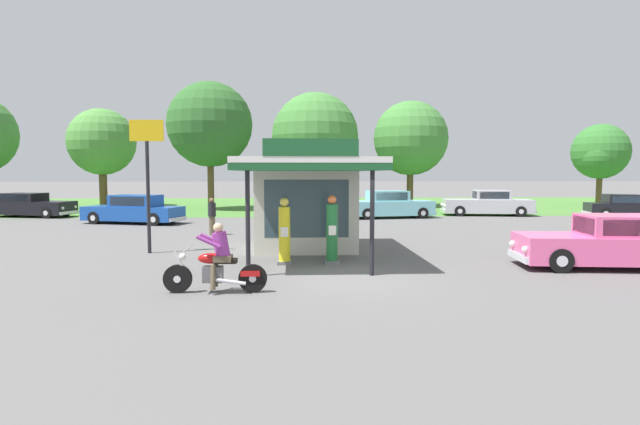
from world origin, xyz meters
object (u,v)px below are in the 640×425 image
at_px(gas_pump_nearside, 284,234).
at_px(parked_car_back_row_far_right, 29,206).
at_px(featured_classic_sedan, 616,244).
at_px(parked_car_back_row_centre_left, 629,207).
at_px(bystander_strolling_foreground, 212,216).
at_px(parked_car_back_row_right, 134,210).
at_px(parked_car_back_row_centre_right, 390,205).
at_px(roadside_pole_sign, 147,162).
at_px(parked_car_second_row_spare, 488,204).
at_px(gas_pump_offside, 332,232).
at_px(motorcycle_with_rider, 217,264).

height_order(gas_pump_nearside, parked_car_back_row_far_right, gas_pump_nearside).
height_order(gas_pump_nearside, featured_classic_sedan, gas_pump_nearside).
relative_size(parked_car_back_row_centre_left, bystander_strolling_foreground, 3.19).
bearing_deg(parked_car_back_row_right, gas_pump_nearside, -57.06).
bearing_deg(parked_car_back_row_centre_right, bystander_strolling_foreground, -139.37).
height_order(parked_car_back_row_centre_left, parked_car_back_row_far_right, parked_car_back_row_far_right).
height_order(gas_pump_nearside, parked_car_back_row_centre_left, gas_pump_nearside).
bearing_deg(parked_car_back_row_far_right, roadside_pole_sign, -52.72).
bearing_deg(parked_car_second_row_spare, gas_pump_offside, -123.85).
bearing_deg(parked_car_second_row_spare, motorcycle_with_rider, -124.80).
height_order(featured_classic_sedan, roadside_pole_sign, roadside_pole_sign).
xyz_separation_m(parked_car_back_row_right, parked_car_second_row_spare, (20.81, 4.07, 0.02)).
bearing_deg(motorcycle_with_rider, parked_car_back_row_centre_left, 39.39).
bearing_deg(motorcycle_with_rider, parked_car_back_row_far_right, 124.78).
xyz_separation_m(gas_pump_nearside, parked_car_back_row_far_right, (-15.85, 17.18, -0.21)).
bearing_deg(parked_car_back_row_right, featured_classic_sedan, -38.12).
xyz_separation_m(gas_pump_nearside, featured_classic_sedan, (9.36, -1.13, -0.20)).
height_order(parked_car_back_row_right, bystander_strolling_foreground, bystander_strolling_foreground).
xyz_separation_m(motorcycle_with_rider, parked_car_second_row_spare, (14.07, 20.25, 0.07)).
xyz_separation_m(featured_classic_sedan, parked_car_back_row_far_right, (-25.21, 18.31, -0.01)).
xyz_separation_m(motorcycle_with_rider, parked_car_back_row_centre_left, (21.61, 17.75, -0.01)).
height_order(motorcycle_with_rider, parked_car_back_row_centre_right, parked_car_back_row_centre_right).
xyz_separation_m(parked_car_back_row_far_right, roadside_pole_sign, (11.28, -14.82, 2.36)).
xyz_separation_m(featured_classic_sedan, bystander_strolling_foreground, (-12.60, 8.41, 0.15)).
distance_m(motorcycle_with_rider, parked_car_second_row_spare, 24.66).
bearing_deg(parked_car_back_row_centre_left, parked_car_back_row_far_right, 175.29).
xyz_separation_m(featured_classic_sedan, roadside_pole_sign, (-13.93, 3.49, 2.35)).
bearing_deg(parked_car_second_row_spare, gas_pump_nearside, -127.03).
relative_size(gas_pump_offside, featured_classic_sedan, 0.37).
height_order(gas_pump_offside, bystander_strolling_foreground, gas_pump_offside).
xyz_separation_m(parked_car_back_row_right, parked_car_back_row_centre_left, (28.35, 1.57, -0.05)).
distance_m(gas_pump_offside, parked_car_back_row_far_right, 24.35).
distance_m(gas_pump_offside, parked_car_back_row_right, 15.88).
bearing_deg(gas_pump_offside, parked_car_back_row_right, 127.18).
bearing_deg(bystander_strolling_foreground, parked_car_back_row_centre_right, 40.63).
xyz_separation_m(gas_pump_offside, parked_car_back_row_centre_right, (4.66, 15.26, -0.18)).
bearing_deg(parked_car_back_row_right, parked_car_second_row_spare, 11.06).
relative_size(parked_car_back_row_centre_right, roadside_pole_sign, 1.22).
xyz_separation_m(gas_pump_offside, roadside_pole_sign, (-5.96, 2.36, 2.12)).
bearing_deg(parked_car_back_row_centre_left, motorcycle_with_rider, -140.61).
distance_m(gas_pump_nearside, parked_car_back_row_right, 15.07).
bearing_deg(motorcycle_with_rider, bystander_strolling_foreground, 99.32).
bearing_deg(bystander_strolling_foreground, parked_car_back_row_right, 132.75).
height_order(parked_car_back_row_centre_right, bystander_strolling_foreground, parked_car_back_row_centre_right).
height_order(gas_pump_offside, parked_car_back_row_centre_right, gas_pump_offside).
height_order(parked_car_back_row_right, parked_car_back_row_far_right, parked_car_back_row_right).
bearing_deg(parked_car_back_row_right, parked_car_back_row_far_right, 149.35).
bearing_deg(gas_pump_offside, parked_car_second_row_spare, 56.15).
height_order(parked_car_back_row_far_right, bystander_strolling_foreground, bystander_strolling_foreground).
height_order(featured_classic_sedan, parked_car_back_row_centre_left, featured_classic_sedan).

